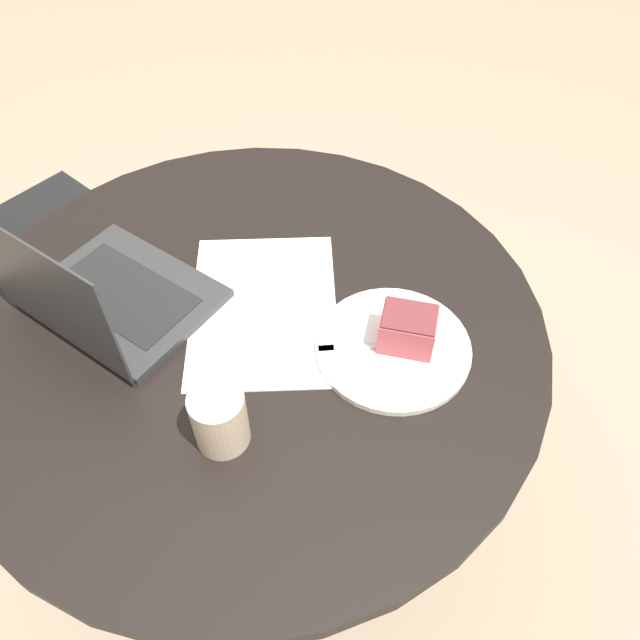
% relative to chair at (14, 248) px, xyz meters
% --- Properties ---
extents(ground_plane, '(12.00, 12.00, 0.00)m').
position_rel_chair_xyz_m(ground_plane, '(-0.23, -0.79, -0.48)').
color(ground_plane, gray).
extents(dining_table, '(1.03, 1.03, 0.76)m').
position_rel_chair_xyz_m(dining_table, '(-0.23, -0.79, 0.09)').
color(dining_table, black).
rests_on(dining_table, ground_plane).
extents(chair, '(0.54, 0.54, 0.93)m').
position_rel_chair_xyz_m(chair, '(0.00, 0.00, 0.00)').
color(chair, black).
rests_on(chair, ground_plane).
extents(paper_document, '(0.42, 0.37, 0.00)m').
position_rel_chair_xyz_m(paper_document, '(-0.19, -0.80, 0.28)').
color(paper_document, white).
rests_on(paper_document, dining_table).
extents(plate, '(0.26, 0.26, 0.01)m').
position_rel_chair_xyz_m(plate, '(-0.20, -1.04, 0.28)').
color(plate, silver).
rests_on(plate, dining_table).
extents(cake_slice, '(0.08, 0.10, 0.07)m').
position_rel_chair_xyz_m(cake_slice, '(-0.19, -1.06, 0.32)').
color(cake_slice, '#B74C51').
rests_on(cake_slice, plate).
extents(fork, '(0.09, 0.16, 0.00)m').
position_rel_chair_xyz_m(fork, '(-0.23, -0.98, 0.29)').
color(fork, silver).
rests_on(fork, plate).
extents(coffee_glass, '(0.08, 0.08, 0.10)m').
position_rel_chair_xyz_m(coffee_glass, '(-0.45, -0.84, 0.33)').
color(coffee_glass, '#C6AD89').
rests_on(coffee_glass, dining_table).
extents(laptop, '(0.32, 0.36, 0.24)m').
position_rel_chair_xyz_m(laptop, '(-0.29, -0.55, 0.32)').
color(laptop, '#2D2D2D').
rests_on(laptop, dining_table).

